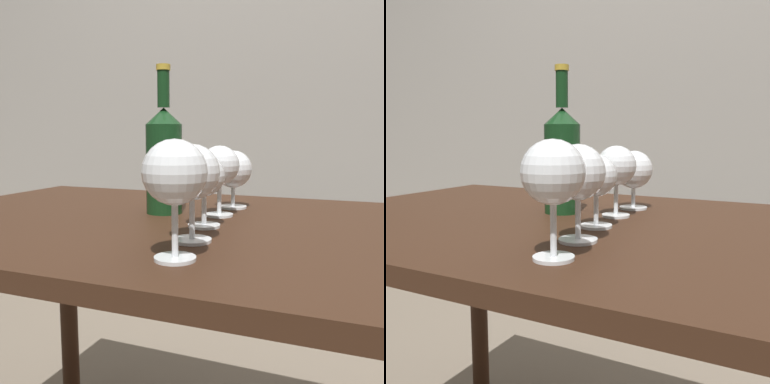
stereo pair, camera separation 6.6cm
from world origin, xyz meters
TOP-DOWN VIEW (x-y plane):
  - back_wall at (0.00, 1.18)m, footprint 5.00×0.08m
  - dining_table at (0.00, 0.00)m, footprint 1.56×0.77m
  - wine_glass_port at (-0.07, -0.26)m, footprint 0.09×0.09m
  - wine_glass_chardonnay at (-0.09, -0.16)m, footprint 0.09×0.09m
  - wine_glass_white at (-0.11, -0.05)m, footprint 0.08×0.08m
  - wine_glass_merlot at (-0.12, 0.06)m, footprint 0.08×0.08m
  - wine_glass_rose at (-0.12, 0.17)m, footprint 0.09×0.09m
  - wine_bottle at (-0.24, 0.05)m, footprint 0.08×0.08m

SIDE VIEW (x-z plane):
  - dining_table at x=0.00m, z-range 0.28..1.03m
  - wine_glass_rose at x=-0.12m, z-range 0.77..0.90m
  - wine_glass_white at x=-0.11m, z-range 0.77..0.90m
  - wine_glass_merlot at x=-0.12m, z-range 0.78..0.92m
  - wine_glass_chardonnay at x=-0.09m, z-range 0.77..0.93m
  - wine_glass_port at x=-0.07m, z-range 0.78..0.94m
  - wine_bottle at x=-0.24m, z-range 0.71..1.02m
  - back_wall at x=0.00m, z-range 0.00..2.60m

